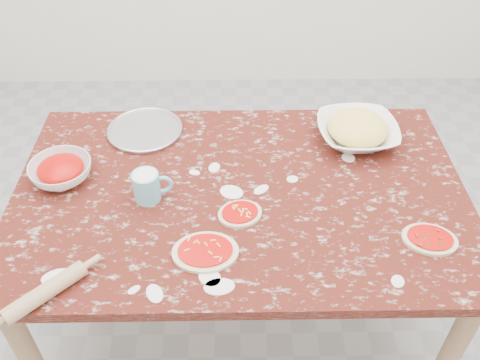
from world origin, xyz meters
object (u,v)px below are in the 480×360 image
(pizza_tray, at_px, (145,131))
(cheese_bowl, at_px, (357,132))
(worktable, at_px, (240,207))
(flour_mug, at_px, (148,186))
(rolling_pin, at_px, (45,292))
(sauce_bowl, at_px, (61,171))

(pizza_tray, xyz_separation_m, cheese_bowl, (0.84, -0.07, 0.03))
(worktable, distance_m, flour_mug, 0.35)
(worktable, xyz_separation_m, rolling_pin, (-0.56, -0.44, 0.11))
(sauce_bowl, bearing_deg, cheese_bowl, 10.85)
(sauce_bowl, bearing_deg, worktable, -6.54)
(cheese_bowl, distance_m, flour_mug, 0.84)
(worktable, xyz_separation_m, flour_mug, (-0.32, -0.03, 0.14))
(pizza_tray, distance_m, cheese_bowl, 0.84)
(sauce_bowl, xyz_separation_m, rolling_pin, (0.08, -0.51, -0.01))
(cheese_bowl, bearing_deg, pizza_tray, 175.33)
(cheese_bowl, bearing_deg, sauce_bowl, -169.15)
(worktable, bearing_deg, cheese_bowl, 31.62)
(pizza_tray, bearing_deg, sauce_bowl, -133.11)
(flour_mug, bearing_deg, worktable, 5.68)
(pizza_tray, distance_m, rolling_pin, 0.81)
(worktable, distance_m, rolling_pin, 0.72)
(worktable, distance_m, cheese_bowl, 0.56)
(worktable, relative_size, flour_mug, 11.62)
(rolling_pin, bearing_deg, worktable, 38.09)
(sauce_bowl, height_order, cheese_bowl, cheese_bowl)
(pizza_tray, relative_size, rolling_pin, 1.18)
(flour_mug, height_order, rolling_pin, flour_mug)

